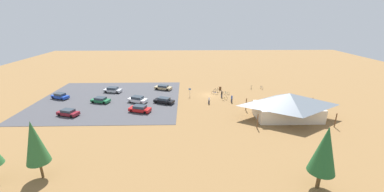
% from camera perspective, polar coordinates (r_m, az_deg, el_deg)
% --- Properties ---
extents(ground, '(160.00, 160.00, 0.00)m').
position_cam_1_polar(ground, '(59.84, 4.17, 0.26)').
color(ground, olive).
rests_on(ground, ground).
extents(parking_lot_asphalt, '(32.82, 28.85, 0.05)m').
position_cam_1_polar(parking_lot_asphalt, '(59.98, -19.23, -0.72)').
color(parking_lot_asphalt, '#424247').
rests_on(parking_lot_asphalt, ground).
extents(bike_pavilion, '(14.45, 8.69, 5.12)m').
position_cam_1_polar(bike_pavilion, '(49.10, 22.24, -1.87)').
color(bike_pavilion, beige).
rests_on(bike_pavilion, ground).
extents(trash_bin, '(0.60, 0.60, 0.90)m').
position_cam_1_polar(trash_bin, '(63.99, 6.83, 1.84)').
color(trash_bin, brown).
rests_on(trash_bin, ground).
extents(lot_sign, '(0.56, 0.08, 2.20)m').
position_cam_1_polar(lot_sign, '(58.18, -0.54, 1.22)').
color(lot_sign, '#99999E').
rests_on(lot_sign, ground).
extents(pine_midwest, '(3.00, 3.00, 7.89)m').
position_cam_1_polar(pine_midwest, '(30.52, 29.44, -11.31)').
color(pine_midwest, brown).
rests_on(pine_midwest, ground).
extents(pine_far_east, '(2.71, 2.71, 7.69)m').
position_cam_1_polar(pine_far_east, '(33.89, -33.77, -9.28)').
color(pine_far_east, brown).
rests_on(pine_far_east, ground).
extents(bicycle_blue_edge_north, '(1.58, 0.88, 0.90)m').
position_cam_1_polar(bicycle_blue_edge_north, '(60.27, 5.52, 0.75)').
color(bicycle_blue_edge_north, black).
rests_on(bicycle_blue_edge_north, ground).
extents(bicycle_teal_near_porch, '(1.70, 0.53, 0.85)m').
position_cam_1_polar(bicycle_teal_near_porch, '(60.38, 8.29, 0.66)').
color(bicycle_teal_near_porch, black).
rests_on(bicycle_teal_near_porch, ground).
extents(bicycle_green_yard_front, '(0.62, 1.64, 0.87)m').
position_cam_1_polar(bicycle_green_yard_front, '(66.51, 14.12, 1.99)').
color(bicycle_green_yard_front, black).
rests_on(bicycle_green_yard_front, ground).
extents(bicycle_yellow_trailside, '(1.48, 1.00, 0.87)m').
position_cam_1_polar(bicycle_yellow_trailside, '(56.39, 7.98, -0.67)').
color(bicycle_yellow_trailside, black).
rests_on(bicycle_yellow_trailside, ground).
extents(bicycle_orange_back_row, '(1.08, 1.44, 0.88)m').
position_cam_1_polar(bicycle_orange_back_row, '(64.13, 6.76, 1.82)').
color(bicycle_orange_back_row, black).
rests_on(bicycle_orange_back_row, ground).
extents(bicycle_silver_front_row, '(0.48, 1.65, 0.86)m').
position_cam_1_polar(bicycle_silver_front_row, '(67.07, 16.50, 1.92)').
color(bicycle_silver_front_row, black).
rests_on(bicycle_silver_front_row, ground).
extents(bicycle_black_yard_right, '(1.48, 1.12, 0.88)m').
position_cam_1_polar(bicycle_black_yard_right, '(62.23, 5.97, 1.33)').
color(bicycle_black_yard_right, black).
rests_on(bicycle_black_yard_right, ground).
extents(car_tan_inner_stall, '(4.91, 3.32, 1.26)m').
position_cam_1_polar(car_tan_inner_stall, '(64.11, -6.97, 2.09)').
color(car_tan_inner_stall, tan).
rests_on(car_tan_inner_stall, parking_lot_asphalt).
extents(car_silver_far_end, '(4.82, 2.79, 1.38)m').
position_cam_1_polar(car_silver_far_end, '(64.81, -18.61, 1.45)').
color(car_silver_far_end, '#BCBCC1').
rests_on(car_silver_far_end, parking_lot_asphalt).
extents(car_black_aisle_side, '(4.96, 3.42, 1.33)m').
position_cam_1_polar(car_black_aisle_side, '(54.19, -6.80, -1.06)').
color(car_black_aisle_side, black).
rests_on(car_black_aisle_side, parking_lot_asphalt).
extents(car_green_front_row, '(4.56, 2.91, 1.27)m').
position_cam_1_polar(car_green_front_row, '(58.13, -21.24, -0.88)').
color(car_green_front_row, '#1E6B3D').
rests_on(car_green_front_row, parking_lot_asphalt).
extents(car_blue_near_entry, '(4.58, 3.24, 1.40)m').
position_cam_1_polar(car_blue_near_entry, '(64.96, -29.26, 0.01)').
color(car_blue_near_entry, '#1E42B2').
rests_on(car_blue_near_entry, parking_lot_asphalt).
extents(car_maroon_back_corner, '(4.63, 3.02, 1.31)m').
position_cam_1_polar(car_maroon_back_corner, '(53.38, -27.77, -3.54)').
color(car_maroon_back_corner, maroon).
rests_on(car_maroon_back_corner, parking_lot_asphalt).
extents(car_white_by_curb, '(4.80, 3.42, 1.47)m').
position_cam_1_polar(car_white_by_curb, '(55.69, -13.03, -0.81)').
color(car_white_by_curb, white).
rests_on(car_white_by_curb, parking_lot_asphalt).
extents(car_red_end_stall, '(4.83, 3.07, 1.40)m').
position_cam_1_polar(car_red_end_stall, '(50.19, -12.49, -3.01)').
color(car_red_end_stall, red).
rests_on(car_red_end_stall, parking_lot_asphalt).
extents(visitor_crossing_yard, '(0.38, 0.40, 1.74)m').
position_cam_1_polar(visitor_crossing_yard, '(58.20, 7.20, 0.56)').
color(visitor_crossing_yard, '#2D3347').
rests_on(visitor_crossing_yard, ground).
extents(visitor_near_lot, '(0.40, 0.39, 1.76)m').
position_cam_1_polar(visitor_near_lot, '(55.19, 9.59, -0.59)').
color(visitor_near_lot, '#2D3347').
rests_on(visitor_near_lot, ground).
extents(visitor_by_pavilion, '(0.38, 0.40, 1.62)m').
position_cam_1_polar(visitor_by_pavilion, '(53.66, 4.13, -1.03)').
color(visitor_by_pavilion, '#2D3347').
rests_on(visitor_by_pavilion, ground).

